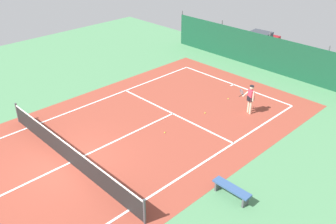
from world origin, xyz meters
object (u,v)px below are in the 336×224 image
Objects in this scene: parked_car at (257,44)px; tennis_ball_near_player at (205,113)px; tennis_player at (250,97)px; tennis_ball_by_sideline at (228,99)px; courtside_bench at (232,189)px; tennis_net at (69,153)px; tennis_ball_midcourt at (165,133)px.

tennis_ball_near_player is at bearing 103.01° from parked_car.
tennis_player is 2.11m from tennis_ball_by_sideline.
tennis_player is at bearing 119.36° from courtside_bench.
courtside_bench reaches higher than tennis_ball_near_player.
courtside_bench is (8.52, -14.44, -0.46)m from parked_car.
tennis_net is 153.33× the size of tennis_ball_near_player.
tennis_net is at bearing 96.75° from tennis_player.
tennis_net is 2.32× the size of parked_car.
tennis_ball_by_sideline is (-1.81, 0.54, -0.93)m from tennis_player.
parked_car reaches higher than tennis_ball_by_sideline.
tennis_net is 9.88m from tennis_player.
tennis_ball_midcourt is at bearing -88.81° from tennis_ball_by_sideline.
tennis_ball_near_player is 0.02× the size of parked_car.
parked_car is at bearing 112.70° from tennis_ball_by_sideline.
parked_car is (-2.21, 17.73, 0.33)m from tennis_net.
tennis_player is (2.85, 9.44, 0.45)m from tennis_net.
parked_car reaches higher than tennis_net.
courtside_bench is (5.09, -4.39, 0.34)m from tennis_ball_near_player.
tennis_ball_midcourt is (-1.71, -4.74, -0.93)m from tennis_player.
tennis_player is 7.08m from courtside_bench.
tennis_player is 5.13m from tennis_ball_midcourt.
courtside_bench is at bearing -40.77° from tennis_ball_near_player.
tennis_net is 17.87m from parked_car.
tennis_ball_near_player and tennis_ball_by_sideline have the same top height.
tennis_net reaches higher than tennis_ball_near_player.
tennis_ball_midcourt is at bearing -91.51° from tennis_ball_near_player.
courtside_bench is at bearing 142.89° from tennis_player.
tennis_ball_near_player is 2.31m from tennis_ball_by_sideline.
tennis_ball_near_player is 10.65m from parked_car.
tennis_ball_near_player is at bearing -85.34° from tennis_ball_by_sideline.
tennis_net reaches higher than tennis_ball_midcourt.
courtside_bench is (6.31, 3.29, -0.14)m from tennis_net.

